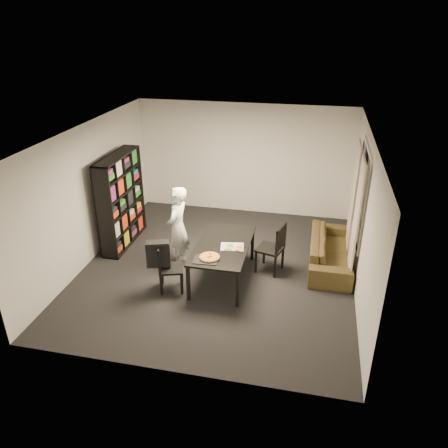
% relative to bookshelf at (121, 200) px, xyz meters
% --- Properties ---
extents(room, '(5.01, 5.51, 2.61)m').
position_rel_bookshelf_xyz_m(room, '(2.16, -0.60, 0.35)').
color(room, black).
rests_on(room, ground).
extents(window_pane, '(0.02, 1.40, 1.60)m').
position_rel_bookshelf_xyz_m(window_pane, '(4.64, -0.00, 0.55)').
color(window_pane, black).
rests_on(window_pane, room).
extents(window_frame, '(0.03, 1.52, 1.72)m').
position_rel_bookshelf_xyz_m(window_frame, '(4.64, -0.00, 0.55)').
color(window_frame, white).
rests_on(window_frame, room).
extents(curtain_left, '(0.03, 0.70, 2.25)m').
position_rel_bookshelf_xyz_m(curtain_left, '(4.56, -0.52, 0.20)').
color(curtain_left, beige).
rests_on(curtain_left, room).
extents(curtain_right, '(0.03, 0.70, 2.25)m').
position_rel_bookshelf_xyz_m(curtain_right, '(4.56, 0.52, 0.20)').
color(curtain_right, beige).
rests_on(curtain_right, room).
extents(bookshelf, '(0.35, 1.50, 1.90)m').
position_rel_bookshelf_xyz_m(bookshelf, '(0.00, 0.00, 0.00)').
color(bookshelf, black).
rests_on(bookshelf, room).
extents(dining_table, '(0.93, 1.67, 0.69)m').
position_rel_bookshelf_xyz_m(dining_table, '(2.32, -0.93, -0.32)').
color(dining_table, black).
rests_on(dining_table, room).
extents(chair_left, '(0.51, 0.51, 0.88)m').
position_rel_bookshelf_xyz_m(chair_left, '(1.44, -1.49, -0.45)').
color(chair_left, black).
rests_on(chair_left, room).
extents(chair_right, '(0.55, 0.55, 0.96)m').
position_rel_bookshelf_xyz_m(chair_right, '(3.20, -0.50, -0.40)').
color(chair_right, black).
rests_on(chair_right, room).
extents(draped_jacket, '(0.42, 0.28, 0.48)m').
position_rel_bookshelf_xyz_m(draped_jacket, '(1.33, -1.52, -0.23)').
color(draped_jacket, black).
rests_on(draped_jacket, chair_left).
extents(person, '(0.44, 0.61, 1.59)m').
position_rel_bookshelf_xyz_m(person, '(1.41, -0.65, -0.15)').
color(person, white).
rests_on(person, room).
extents(baking_tray, '(0.42, 0.35, 0.01)m').
position_rel_bookshelf_xyz_m(baking_tray, '(2.16, -1.51, -0.25)').
color(baking_tray, black).
rests_on(baking_tray, dining_table).
extents(pepperoni_pizza, '(0.35, 0.35, 0.03)m').
position_rel_bookshelf_xyz_m(pepperoni_pizza, '(2.21, -1.45, -0.23)').
color(pepperoni_pizza, brown).
rests_on(pepperoni_pizza, dining_table).
extents(kitchen_towel, '(0.45, 0.36, 0.01)m').
position_rel_bookshelf_xyz_m(kitchen_towel, '(2.50, -0.98, -0.25)').
color(kitchen_towel, white).
rests_on(kitchen_towel, dining_table).
extents(pizza_slices, '(0.46, 0.43, 0.01)m').
position_rel_bookshelf_xyz_m(pizza_slices, '(2.55, -1.02, -0.24)').
color(pizza_slices, '#BA8B3A').
rests_on(pizza_slices, dining_table).
extents(sofa, '(0.77, 1.97, 0.58)m').
position_rel_bookshelf_xyz_m(sofa, '(4.23, -0.00, -0.66)').
color(sofa, '#45351B').
rests_on(sofa, room).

